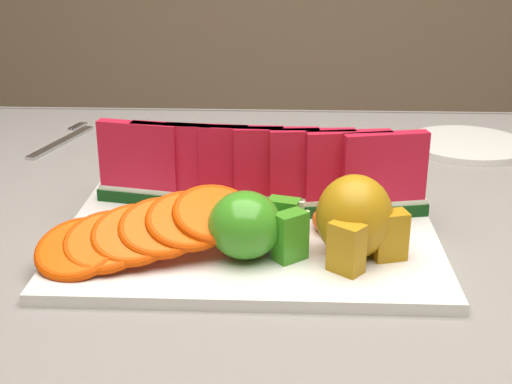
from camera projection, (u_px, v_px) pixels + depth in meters
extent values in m
cube|color=#4F3519|center=(269.00, 245.00, 0.82)|extent=(1.40, 0.90, 0.03)
cube|color=gray|center=(270.00, 230.00, 0.81)|extent=(1.52, 1.02, 0.01)
cube|color=gray|center=(276.00, 163.00, 1.32)|extent=(1.52, 0.01, 0.20)
cube|color=silver|center=(250.00, 235.00, 0.77)|extent=(0.40, 0.30, 0.01)
ellipsoid|color=#2E7811|center=(245.00, 225.00, 0.70)|extent=(0.09, 0.09, 0.07)
cube|color=#2E7811|center=(290.00, 236.00, 0.70)|extent=(0.04, 0.04, 0.05)
cube|color=beige|center=(297.00, 236.00, 0.70)|extent=(0.03, 0.02, 0.05)
cube|color=#2E7811|center=(284.00, 222.00, 0.73)|extent=(0.04, 0.03, 0.05)
cube|color=beige|center=(289.00, 222.00, 0.73)|extent=(0.03, 0.01, 0.05)
ellipsoid|color=#936302|center=(354.00, 217.00, 0.70)|extent=(0.10, 0.10, 0.09)
cube|color=#936302|center=(346.00, 249.00, 0.67)|extent=(0.04, 0.04, 0.05)
cube|color=#936302|center=(390.00, 236.00, 0.70)|extent=(0.04, 0.03, 0.05)
cylinder|color=silver|center=(467.00, 145.00, 1.08)|extent=(0.21, 0.21, 0.01)
cube|color=silver|center=(62.00, 142.00, 1.10)|extent=(0.06, 0.17, 0.00)
cube|color=silver|center=(75.00, 126.00, 1.19)|extent=(0.01, 0.04, 0.00)
cube|color=silver|center=(78.00, 126.00, 1.19)|extent=(0.01, 0.04, 0.00)
cube|color=silver|center=(81.00, 126.00, 1.19)|extent=(0.01, 0.04, 0.00)
cube|color=#0C4113|center=(141.00, 197.00, 0.84)|extent=(0.11, 0.04, 0.01)
cube|color=silver|center=(141.00, 189.00, 0.84)|extent=(0.10, 0.04, 0.01)
cube|color=red|center=(139.00, 155.00, 0.83)|extent=(0.10, 0.04, 0.08)
cube|color=#0C4113|center=(174.00, 198.00, 0.84)|extent=(0.11, 0.04, 0.01)
cube|color=silver|center=(174.00, 191.00, 0.84)|extent=(0.10, 0.03, 0.01)
cube|color=red|center=(172.00, 157.00, 0.82)|extent=(0.10, 0.03, 0.08)
cube|color=#0C4113|center=(208.00, 200.00, 0.83)|extent=(0.11, 0.03, 0.01)
cube|color=silver|center=(207.00, 192.00, 0.83)|extent=(0.10, 0.03, 0.01)
cube|color=red|center=(207.00, 158.00, 0.81)|extent=(0.10, 0.02, 0.08)
cube|color=#0C4113|center=(241.00, 202.00, 0.83)|extent=(0.11, 0.02, 0.01)
cube|color=silver|center=(241.00, 194.00, 0.82)|extent=(0.10, 0.02, 0.01)
cube|color=red|center=(241.00, 160.00, 0.81)|extent=(0.10, 0.02, 0.08)
cube|color=#0C4113|center=(276.00, 204.00, 0.82)|extent=(0.11, 0.02, 0.01)
cube|color=silver|center=(276.00, 196.00, 0.82)|extent=(0.10, 0.02, 0.01)
cube|color=red|center=(276.00, 162.00, 0.80)|extent=(0.10, 0.02, 0.08)
cube|color=#0C4113|center=(311.00, 206.00, 0.82)|extent=(0.11, 0.03, 0.01)
cube|color=silver|center=(311.00, 198.00, 0.81)|extent=(0.10, 0.03, 0.01)
cube|color=red|center=(312.00, 163.00, 0.80)|extent=(0.10, 0.02, 0.08)
cube|color=#0C4113|center=(346.00, 208.00, 0.81)|extent=(0.11, 0.04, 0.01)
cube|color=silver|center=(346.00, 200.00, 0.81)|extent=(0.10, 0.03, 0.01)
cube|color=red|center=(348.00, 165.00, 0.79)|extent=(0.10, 0.03, 0.08)
cube|color=#0C4113|center=(382.00, 210.00, 0.81)|extent=(0.11, 0.04, 0.01)
cube|color=silver|center=(382.00, 202.00, 0.80)|extent=(0.10, 0.04, 0.01)
cube|color=red|center=(385.00, 167.00, 0.79)|extent=(0.10, 0.04, 0.08)
cylinder|color=#F73300|center=(78.00, 248.00, 0.69)|extent=(0.09, 0.09, 0.03)
torus|color=#CF6217|center=(78.00, 248.00, 0.69)|extent=(0.10, 0.10, 0.04)
cylinder|color=#F73300|center=(106.00, 241.00, 0.70)|extent=(0.08, 0.08, 0.03)
torus|color=#CF6217|center=(106.00, 241.00, 0.70)|extent=(0.09, 0.09, 0.04)
cylinder|color=#F73300|center=(134.00, 234.00, 0.70)|extent=(0.08, 0.08, 0.03)
torus|color=#CF6217|center=(134.00, 234.00, 0.70)|extent=(0.09, 0.09, 0.04)
cylinder|color=#F73300|center=(161.00, 227.00, 0.71)|extent=(0.09, 0.09, 0.03)
torus|color=#CF6217|center=(161.00, 227.00, 0.71)|extent=(0.10, 0.10, 0.04)
cylinder|color=#F73300|center=(188.00, 220.00, 0.71)|extent=(0.09, 0.09, 0.03)
torus|color=#CF6217|center=(188.00, 220.00, 0.71)|extent=(0.11, 0.10, 0.04)
cylinder|color=#F73300|center=(215.00, 213.00, 0.72)|extent=(0.10, 0.10, 0.03)
torus|color=#CF6217|center=(215.00, 213.00, 0.72)|extent=(0.11, 0.11, 0.04)
cylinder|color=#F73300|center=(175.00, 179.00, 0.88)|extent=(0.08, 0.08, 0.03)
torus|color=#CF6217|center=(175.00, 179.00, 0.88)|extent=(0.09, 0.09, 0.03)
cylinder|color=#F73300|center=(213.00, 177.00, 0.88)|extent=(0.09, 0.08, 0.03)
torus|color=#CF6217|center=(213.00, 177.00, 0.88)|extent=(0.10, 0.10, 0.03)
cylinder|color=#F73300|center=(252.00, 175.00, 0.88)|extent=(0.09, 0.09, 0.03)
torus|color=#CF6217|center=(252.00, 175.00, 0.88)|extent=(0.10, 0.10, 0.03)
cylinder|color=#F73300|center=(291.00, 174.00, 0.87)|extent=(0.10, 0.10, 0.03)
torus|color=#CF6217|center=(291.00, 174.00, 0.87)|extent=(0.11, 0.11, 0.03)
cylinder|color=#F73300|center=(331.00, 172.00, 0.87)|extent=(0.10, 0.10, 0.03)
torus|color=#CF6217|center=(331.00, 172.00, 0.87)|extent=(0.11, 0.11, 0.03)
cylinder|color=#F73300|center=(370.00, 170.00, 0.87)|extent=(0.10, 0.10, 0.03)
torus|color=#CF6217|center=(370.00, 170.00, 0.87)|extent=(0.12, 0.12, 0.03)
ellipsoid|color=orange|center=(184.00, 212.00, 0.79)|extent=(0.03, 0.04, 0.02)
ellipsoid|color=orange|center=(200.00, 216.00, 0.78)|extent=(0.04, 0.03, 0.02)
ellipsoid|color=orange|center=(218.00, 209.00, 0.80)|extent=(0.02, 0.04, 0.02)
ellipsoid|color=orange|center=(232.00, 221.00, 0.77)|extent=(0.04, 0.03, 0.02)
ellipsoid|color=orange|center=(265.00, 208.00, 0.80)|extent=(0.04, 0.03, 0.02)
ellipsoid|color=orange|center=(271.00, 221.00, 0.77)|extent=(0.04, 0.03, 0.02)
ellipsoid|color=orange|center=(290.00, 218.00, 0.77)|extent=(0.03, 0.04, 0.02)
ellipsoid|color=orange|center=(321.00, 221.00, 0.76)|extent=(0.02, 0.04, 0.02)
ellipsoid|color=orange|center=(346.00, 217.00, 0.77)|extent=(0.02, 0.04, 0.02)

